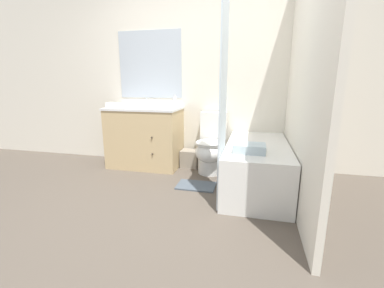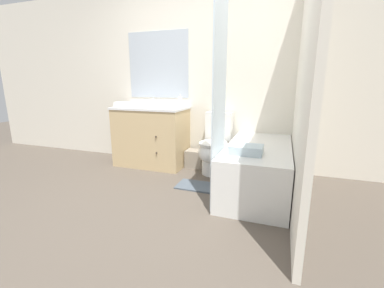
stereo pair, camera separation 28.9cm
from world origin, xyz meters
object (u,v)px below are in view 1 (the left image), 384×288
sink_faucet (149,104)px  bathtub (256,166)px  toilet (211,148)px  bath_towel_folded (249,148)px  soap_dispenser (175,102)px  bath_mat (196,186)px  vanity_cabinet (145,137)px  wastebasket (190,159)px  tissue_box (153,105)px  hand_towel_folded (115,105)px

sink_faucet → bathtub: size_ratio=0.10×
toilet → bath_towel_folded: bearing=-56.8°
soap_dispenser → bath_mat: size_ratio=0.41×
vanity_cabinet → sink_faucet: size_ratio=7.13×
toilet → soap_dispenser: 0.79m
wastebasket → tissue_box: 0.91m
wastebasket → hand_towel_folded: hand_towel_folded is taller
tissue_box → bath_mat: 1.26m
wastebasket → bath_towel_folded: (0.83, -0.92, 0.44)m
tissue_box → sink_faucet: bearing=125.7°
toilet → sink_faucet: bearing=166.2°
bathtub → bath_towel_folded: (-0.09, -0.38, 0.30)m
toilet → bathtub: toilet is taller
wastebasket → toilet: bearing=-24.3°
bathtub → wastebasket: bathtub is taller
tissue_box → bath_towel_folded: size_ratio=0.48×
soap_dispenser → bathtub: bearing=-23.6°
vanity_cabinet → wastebasket: vanity_cabinet is taller
vanity_cabinet → bathtub: 1.62m
tissue_box → bath_mat: tissue_box is taller
bathtub → hand_towel_folded: bearing=171.1°
vanity_cabinet → bathtub: size_ratio=0.70×
hand_towel_folded → sink_faucet: bearing=42.0°
vanity_cabinet → soap_dispenser: (0.44, 0.04, 0.50)m
bath_mat → bathtub: bearing=11.6°
vanity_cabinet → tissue_box: bearing=-13.7°
wastebasket → bath_mat: (0.25, -0.68, -0.12)m
toilet → wastebasket: 0.42m
sink_faucet → tissue_box: bearing=-54.3°
bathtub → hand_towel_folded: hand_towel_folded is taller
toilet → bath_towel_folded: (0.51, -0.77, 0.22)m
sink_faucet → toilet: sink_faucet is taller
hand_towel_folded → bath_towel_folded: 1.98m
bathtub → bath_mat: size_ratio=3.27×
wastebasket → hand_towel_folded: (-1.00, -0.24, 0.76)m
wastebasket → soap_dispenser: 0.83m
toilet → bathtub: size_ratio=0.55×
hand_towel_folded → bath_mat: bearing=-19.3°
bathtub → toilet: bearing=146.6°
bathtub → bath_mat: 0.73m
bathtub → hand_towel_folded: (-1.92, 0.30, 0.62)m
sink_faucet → bath_mat: size_ratio=0.32×
sink_faucet → bathtub: bearing=-22.0°
wastebasket → hand_towel_folded: size_ratio=1.20×
toilet → wastebasket: toilet is taller
vanity_cabinet → tissue_box: 0.49m
vanity_cabinet → bath_mat: 1.14m
vanity_cabinet → sink_faucet: sink_faucet is taller
bathtub → vanity_cabinet: bearing=164.0°
bathtub → soap_dispenser: 1.39m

